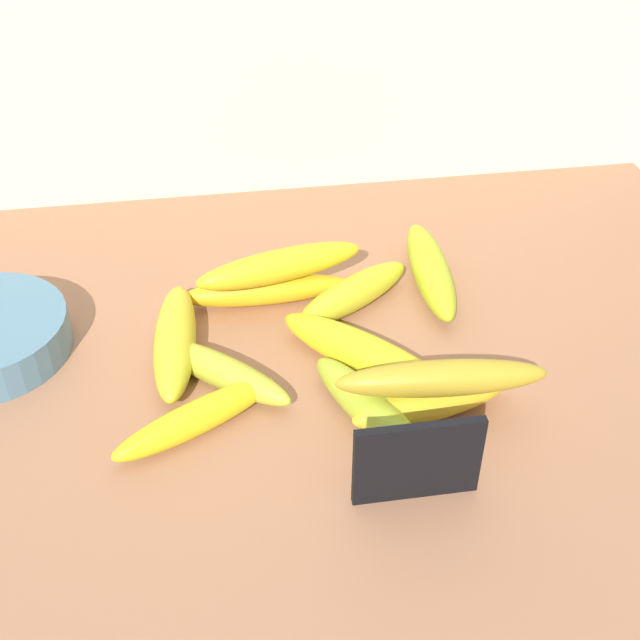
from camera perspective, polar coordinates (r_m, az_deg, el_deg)
counter_top at (r=84.94cm, az=-1.76°, el=-4.29°), size 110.00×76.00×3.00cm
chalkboard_sign at (r=70.16cm, az=6.78°, el=-9.89°), size 11.00×1.80×8.40cm
banana_0 at (r=92.21cm, az=-3.83°, el=2.06°), size 19.26×3.46×3.28cm
banana_1 at (r=91.25cm, az=2.36°, el=1.90°), size 15.42×12.02×3.83cm
banana_2 at (r=85.52cm, az=-10.05°, el=-1.42°), size 5.45×18.62×4.26cm
banana_3 at (r=95.43cm, az=7.69°, el=3.47°), size 5.10×19.19×4.16cm
banana_4 at (r=82.51cm, az=3.28°, el=-2.47°), size 17.64×17.82×4.30cm
banana_5 at (r=77.46cm, az=-8.59°, el=-6.75°), size 16.75×10.90×3.22cm
banana_6 at (r=78.57cm, az=7.83°, el=-5.56°), size 16.87×7.11×3.83cm
banana_7 at (r=81.89cm, az=-6.91°, el=-3.54°), size 14.80×13.67×3.37cm
banana_8 at (r=77.26cm, az=3.49°, el=-6.16°), size 10.67×16.72×3.76cm
banana_9 at (r=75.51cm, az=8.46°, el=-4.03°), size 19.80×4.93×3.45cm
banana_10 at (r=89.99cm, az=-3.01°, el=3.78°), size 19.40×8.00×3.66cm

